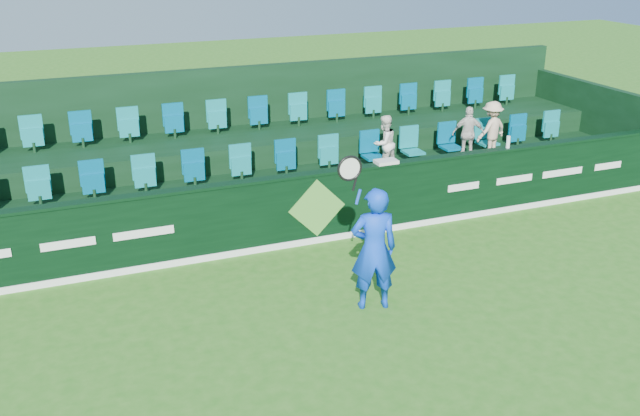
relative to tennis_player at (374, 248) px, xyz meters
name	(u,v)px	position (x,y,z in m)	size (l,w,h in m)	color
ground	(420,351)	(0.08, -1.38, -0.98)	(60.00, 60.00, 0.00)	#276718
sponsor_hoarding	(315,207)	(0.08, 2.62, -0.30)	(16.00, 0.25, 1.35)	black
stand_tier_front	(294,201)	(0.08, 3.72, -0.58)	(16.00, 2.00, 0.80)	black
stand_tier_back	(265,162)	(0.08, 5.62, -0.33)	(16.00, 1.80, 1.30)	black
stand_rear	(258,132)	(0.08, 6.07, 0.24)	(16.00, 4.10, 2.60)	black
seat_row_front	(287,162)	(0.08, 4.12, 0.12)	(13.50, 0.50, 0.60)	#107F82
seat_row_back	(260,117)	(0.08, 5.92, 0.62)	(13.50, 0.50, 0.60)	#107F82
tennis_player	(374,248)	(0.00, 0.00, 0.00)	(1.09, 0.61, 2.55)	blue
spectator_left	(384,143)	(2.03, 3.74, 0.40)	(0.56, 0.44, 1.15)	white
spectator_middle	(468,134)	(4.02, 3.74, 0.40)	(0.68, 0.28, 1.16)	beige
spectator_right	(491,129)	(4.59, 3.74, 0.43)	(0.79, 0.45, 1.22)	beige
towel	(386,162)	(1.51, 2.62, 0.40)	(0.42, 0.27, 0.06)	silver
drinks_bottle	(508,142)	(4.22, 2.62, 0.49)	(0.08, 0.08, 0.25)	white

